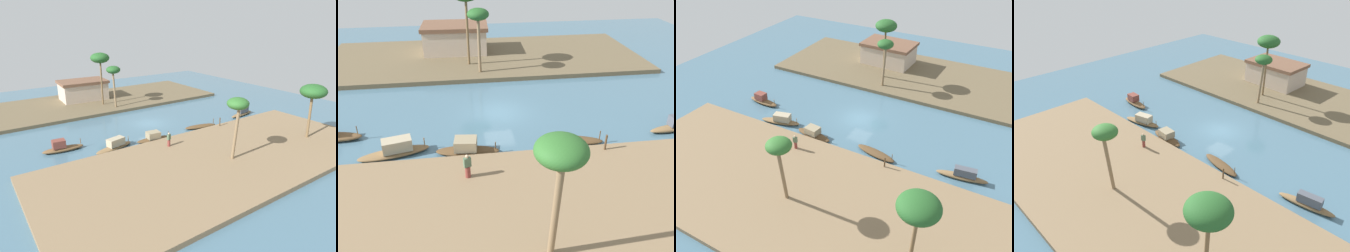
% 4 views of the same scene
% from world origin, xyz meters
% --- Properties ---
extents(river_water, '(64.22, 64.22, 0.00)m').
position_xyz_m(river_water, '(0.00, 0.00, 0.00)').
color(river_water, '#476B7F').
rests_on(river_water, ground).
extents(riverbank_left, '(36.11, 14.99, 0.45)m').
position_xyz_m(riverbank_left, '(0.00, -14.06, 0.23)').
color(riverbank_left, '#846B4C').
rests_on(riverbank_left, ground).
extents(riverbank_right, '(36.11, 14.99, 0.45)m').
position_xyz_m(riverbank_right, '(0.00, 14.06, 0.23)').
color(riverbank_right, brown).
rests_on(riverbank_right, ground).
extents(sampan_midstream, '(4.35, 1.71, 1.13)m').
position_xyz_m(sampan_midstream, '(-2.85, -5.71, 0.41)').
color(sampan_midstream, brown).
rests_on(sampan_midstream, river_water).
extents(sampan_with_tall_canopy, '(4.52, 1.91, 1.03)m').
position_xyz_m(sampan_with_tall_canopy, '(4.48, -5.41, 0.22)').
color(sampan_with_tall_canopy, brown).
rests_on(sampan_with_tall_canopy, river_water).
extents(sampan_foreground, '(4.78, 2.21, 1.19)m').
position_xyz_m(sampan_foreground, '(-7.56, -5.25, 0.44)').
color(sampan_foreground, brown).
rests_on(sampan_foreground, river_water).
extents(person_on_near_bank, '(0.47, 0.40, 1.54)m').
position_xyz_m(person_on_near_bank, '(-2.90, -8.84, 1.17)').
color(person_on_near_bank, brown).
rests_on(person_on_near_bank, riverbank_left).
extents(mooring_post, '(0.14, 0.14, 1.09)m').
position_xyz_m(mooring_post, '(6.18, -7.18, 1.00)').
color(mooring_post, '#4C3823').
rests_on(mooring_post, riverbank_left).
extents(palm_tree_left_near, '(2.05, 2.05, 6.17)m').
position_xyz_m(palm_tree_left_near, '(0.49, -15.05, 5.78)').
color(palm_tree_left_near, '#7F6647').
rests_on(palm_tree_left_near, riverbank_left).
extents(palm_tree_right_short, '(2.12, 2.12, 6.33)m').
position_xyz_m(palm_tree_right_short, '(-0.89, 8.69, 5.94)').
color(palm_tree_right_short, '#7F6647').
rests_on(palm_tree_right_short, riverbank_right).
extents(riverside_building, '(7.88, 5.49, 3.23)m').
position_xyz_m(riverside_building, '(-3.25, 16.12, 2.09)').
color(riverside_building, '#C6B29E').
rests_on(riverside_building, riverbank_right).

